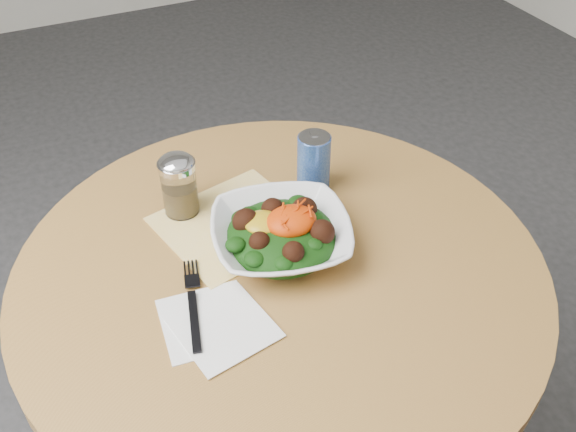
{
  "coord_description": "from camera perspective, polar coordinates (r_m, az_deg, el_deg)",
  "views": [
    {
      "loc": [
        -0.32,
        -0.71,
        1.51
      ],
      "look_at": [
        0.03,
        0.04,
        0.81
      ],
      "focal_mm": 40.0,
      "sensor_mm": 36.0,
      "label": 1
    }
  ],
  "objects": [
    {
      "name": "table",
      "position": [
        1.23,
        -0.62,
        -10.66
      ],
      "size": [
        0.9,
        0.9,
        0.75
      ],
      "color": "black",
      "rests_on": "ground"
    },
    {
      "name": "fork",
      "position": [
        1.03,
        -8.44,
        -7.45
      ],
      "size": [
        0.07,
        0.19,
        0.0
      ],
      "color": "black",
      "rests_on": "table"
    },
    {
      "name": "salad_bowl",
      "position": [
        1.09,
        -0.61,
        -1.66
      ],
      "size": [
        0.29,
        0.29,
        0.09
      ],
      "color": "white",
      "rests_on": "table"
    },
    {
      "name": "spice_shaker",
      "position": [
        1.17,
        -9.66,
        2.68
      ],
      "size": [
        0.07,
        0.07,
        0.12
      ],
      "color": "silver",
      "rests_on": "table"
    },
    {
      "name": "cloth_napkin",
      "position": [
        1.16,
        -4.8,
        -0.65
      ],
      "size": [
        0.29,
        0.28,
        0.0
      ],
      "primitive_type": "cube",
      "rotation": [
        0.0,
        0.0,
        0.23
      ],
      "color": "#DC9D0B",
      "rests_on": "table"
    },
    {
      "name": "paper_napkins",
      "position": [
        1.0,
        -6.47,
        -9.53
      ],
      "size": [
        0.17,
        0.18,
        0.0
      ],
      "color": "white",
      "rests_on": "table"
    },
    {
      "name": "beverage_can",
      "position": [
        1.21,
        2.29,
        4.74
      ],
      "size": [
        0.06,
        0.06,
        0.12
      ],
      "color": "#0D3395",
      "rests_on": "table"
    }
  ]
}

